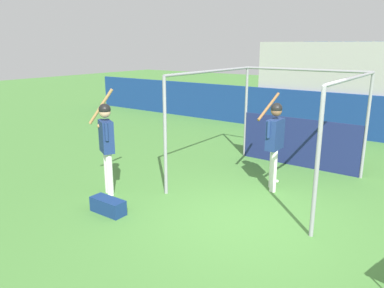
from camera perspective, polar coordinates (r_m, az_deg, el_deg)
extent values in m
plane|color=#477F38|center=(6.83, 7.89, -11.42)|extent=(60.00, 60.00, 0.00)
cube|color=navy|center=(13.40, 23.43, 3.86)|extent=(24.00, 0.12, 1.46)
cube|color=#9E9E99|center=(14.90, 25.24, 7.88)|extent=(7.05, 3.20, 3.11)
cube|color=navy|center=(14.55, 13.53, 8.56)|extent=(0.45, 0.40, 0.10)
cube|color=navy|center=(14.70, 13.86, 9.50)|extent=(0.45, 0.06, 0.40)
cube|color=navy|center=(14.35, 15.56, 8.35)|extent=(0.45, 0.40, 0.10)
cube|color=navy|center=(14.50, 15.89, 9.30)|extent=(0.45, 0.06, 0.40)
cube|color=navy|center=(14.17, 17.66, 8.12)|extent=(0.45, 0.40, 0.10)
cube|color=navy|center=(14.31, 17.97, 9.08)|extent=(0.45, 0.06, 0.40)
cube|color=navy|center=(14.00, 19.80, 7.87)|extent=(0.45, 0.40, 0.10)
cube|color=navy|center=(14.15, 20.10, 8.85)|extent=(0.45, 0.06, 0.40)
cube|color=navy|center=(13.86, 21.99, 7.60)|extent=(0.45, 0.40, 0.10)
cube|color=navy|center=(14.01, 22.27, 8.59)|extent=(0.45, 0.06, 0.40)
cube|color=navy|center=(13.73, 24.21, 7.32)|extent=(0.45, 0.40, 0.10)
cube|color=navy|center=(13.89, 24.48, 8.32)|extent=(0.45, 0.06, 0.40)
cube|color=navy|center=(13.63, 26.47, 7.02)|extent=(0.45, 0.40, 0.10)
cube|color=navy|center=(13.78, 26.72, 8.03)|extent=(0.45, 0.06, 0.40)
cube|color=navy|center=(15.25, 14.81, 10.27)|extent=(0.45, 0.40, 0.10)
cube|color=navy|center=(15.41, 15.12, 11.15)|extent=(0.45, 0.06, 0.40)
cube|color=navy|center=(15.06, 16.78, 10.08)|extent=(0.45, 0.40, 0.10)
cube|color=navy|center=(15.22, 17.08, 10.97)|extent=(0.45, 0.06, 0.40)
cube|color=navy|center=(14.89, 18.79, 9.87)|extent=(0.45, 0.40, 0.10)
cube|color=navy|center=(15.04, 19.08, 10.77)|extent=(0.45, 0.06, 0.40)
cube|color=navy|center=(14.73, 20.85, 9.65)|extent=(0.45, 0.40, 0.10)
cube|color=navy|center=(14.89, 21.13, 10.56)|extent=(0.45, 0.06, 0.40)
cube|color=navy|center=(14.59, 22.95, 9.41)|extent=(0.45, 0.40, 0.10)
cube|color=navy|center=(14.75, 23.21, 10.33)|extent=(0.45, 0.06, 0.40)
cube|color=navy|center=(14.48, 25.08, 9.15)|extent=(0.45, 0.40, 0.10)
cube|color=navy|center=(14.64, 25.32, 10.08)|extent=(0.45, 0.06, 0.40)
cube|color=navy|center=(14.38, 27.24, 8.88)|extent=(0.45, 0.40, 0.10)
cube|color=navy|center=(15.98, 15.99, 11.81)|extent=(0.45, 0.40, 0.10)
cube|color=navy|center=(16.14, 16.28, 12.64)|extent=(0.45, 0.06, 0.40)
cube|color=navy|center=(15.79, 17.89, 11.65)|extent=(0.45, 0.40, 0.10)
cube|color=navy|center=(15.96, 18.17, 12.48)|extent=(0.45, 0.06, 0.40)
cube|color=navy|center=(15.63, 19.83, 11.46)|extent=(0.45, 0.40, 0.10)
cube|color=navy|center=(15.79, 20.10, 12.30)|extent=(0.45, 0.06, 0.40)
cube|color=navy|center=(15.48, 21.81, 11.26)|extent=(0.45, 0.40, 0.10)
cube|color=navy|center=(15.64, 22.07, 12.11)|extent=(0.45, 0.06, 0.40)
cube|color=navy|center=(15.35, 23.83, 11.04)|extent=(0.45, 0.40, 0.10)
cube|color=navy|center=(15.52, 24.07, 11.90)|extent=(0.45, 0.06, 0.40)
cube|color=navy|center=(15.24, 25.87, 10.80)|extent=(0.45, 0.40, 0.10)
cube|color=navy|center=(15.41, 26.09, 11.67)|extent=(0.45, 0.06, 0.40)
cube|color=navy|center=(16.72, 17.08, 13.22)|extent=(0.45, 0.40, 0.10)
cube|color=navy|center=(16.88, 17.35, 14.00)|extent=(0.45, 0.06, 0.40)
cube|color=navy|center=(16.54, 18.92, 13.07)|extent=(0.45, 0.40, 0.10)
cube|color=navy|center=(16.71, 19.18, 13.85)|extent=(0.45, 0.06, 0.40)
cube|color=navy|center=(16.38, 20.79, 12.90)|extent=(0.45, 0.40, 0.10)
cube|color=navy|center=(16.55, 21.04, 13.69)|extent=(0.45, 0.06, 0.40)
cube|color=navy|center=(16.24, 22.70, 12.71)|extent=(0.45, 0.40, 0.10)
cube|color=navy|center=(16.41, 22.93, 13.51)|extent=(0.45, 0.06, 0.40)
cube|color=navy|center=(16.12, 24.63, 12.51)|extent=(0.45, 0.40, 0.10)
cube|color=navy|center=(16.29, 24.85, 13.31)|extent=(0.45, 0.06, 0.40)
cube|color=navy|center=(16.01, 26.59, 12.29)|extent=(0.45, 0.40, 0.10)
cube|color=navy|center=(16.19, 26.80, 13.10)|extent=(0.45, 0.06, 0.40)
cylinder|color=gray|center=(7.54, -4.12, 1.07)|extent=(0.07, 0.07, 2.43)
cylinder|color=gray|center=(6.10, 18.53, -3.03)|extent=(0.07, 0.07, 2.43)
cylinder|color=gray|center=(10.32, 8.21, 4.71)|extent=(0.07, 0.07, 2.43)
cylinder|color=gray|center=(9.32, 25.06, 2.36)|extent=(0.07, 0.07, 2.43)
cylinder|color=gray|center=(8.72, 3.11, 11.03)|extent=(0.06, 3.41, 0.06)
cylinder|color=gray|center=(7.50, 23.40, 9.23)|extent=(0.06, 3.41, 0.06)
cylinder|color=gray|center=(9.57, 16.74, 10.78)|extent=(3.07, 0.06, 0.06)
cube|color=navy|center=(9.83, 15.92, 0.22)|extent=(3.00, 0.03, 1.24)
cylinder|color=white|center=(8.02, 12.32, -4.09)|extent=(0.13, 0.13, 0.90)
cylinder|color=white|center=(8.26, 12.16, -3.53)|extent=(0.13, 0.13, 0.90)
cube|color=navy|center=(7.93, 12.54, 1.45)|extent=(0.23, 0.49, 0.64)
sphere|color=brown|center=(7.83, 12.74, 4.94)|extent=(0.22, 0.22, 0.22)
sphere|color=black|center=(7.83, 12.76, 5.30)|extent=(0.24, 0.24, 0.24)
cylinder|color=navy|center=(7.68, 11.57, 2.17)|extent=(0.07, 0.07, 0.35)
cylinder|color=navy|center=(8.14, 13.05, 2.80)|extent=(0.07, 0.07, 0.35)
cylinder|color=brown|center=(8.20, 11.59, 5.62)|extent=(0.18, 0.74, 0.55)
sphere|color=brown|center=(8.05, 13.59, 3.54)|extent=(0.08, 0.08, 0.08)
cylinder|color=white|center=(7.82, -12.44, -4.55)|extent=(0.18, 0.18, 0.91)
cylinder|color=white|center=(8.00, -12.77, -4.13)|extent=(0.18, 0.18, 0.91)
cube|color=navy|center=(7.69, -12.93, 1.13)|extent=(0.48, 0.40, 0.64)
sphere|color=tan|center=(7.59, -13.14, 4.76)|extent=(0.23, 0.23, 0.23)
sphere|color=black|center=(7.59, -13.17, 5.14)|extent=(0.24, 0.24, 0.24)
cylinder|color=navy|center=(7.44, -12.90, 1.81)|extent=(0.09, 0.09, 0.35)
cylinder|color=navy|center=(7.87, -13.65, 2.47)|extent=(0.09, 0.09, 0.35)
cylinder|color=#AD7F4C|center=(7.93, -13.71, 5.57)|extent=(0.47, 0.37, 0.74)
sphere|color=#AD7F4C|center=(7.75, -13.95, 2.70)|extent=(0.08, 0.08, 0.08)
cube|color=navy|center=(7.14, -12.68, -9.18)|extent=(0.70, 0.28, 0.28)
sphere|color=white|center=(8.67, 12.82, -5.55)|extent=(0.07, 0.07, 0.07)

